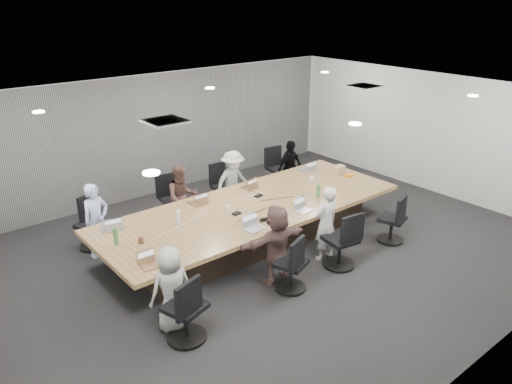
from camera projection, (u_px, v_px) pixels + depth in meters
floor at (270, 250)px, 9.33m from camera, size 10.00×8.00×0.00m
ceiling at (271, 101)px, 8.28m from camera, size 10.00×8.00×0.00m
wall_back at (159, 134)px, 11.67m from camera, size 10.00×0.00×2.80m
wall_front at (490, 272)px, 5.94m from camera, size 10.00×0.00×2.80m
wall_right at (431, 133)px, 11.74m from camera, size 0.00×8.00×2.80m
curtain at (160, 134)px, 11.61m from camera, size 9.80×0.04×2.80m
conference_table at (253, 222)px, 9.53m from camera, size 6.00×2.20×0.74m
chair_0 at (91, 229)px, 9.28m from camera, size 0.67×0.67×0.78m
chair_1 at (174, 204)px, 10.32m from camera, size 0.63×0.63×0.83m
chair_2 at (224, 191)px, 11.08m from camera, size 0.53×0.53×0.76m
chair_3 at (279, 172)px, 12.04m from camera, size 0.66×0.66×0.86m
chair_4 at (185, 312)px, 6.79m from camera, size 0.73×0.73×0.87m
chair_5 at (291, 268)px, 7.97m from camera, size 0.69×0.69×0.79m
chair_6 at (340, 244)px, 8.64m from camera, size 0.67×0.67×0.87m
chair_7 at (392, 223)px, 9.52m from camera, size 0.66×0.66×0.79m
person_0 at (96, 220)px, 8.92m from camera, size 0.56×0.42×1.38m
laptop_0 at (109, 228)px, 8.50m from camera, size 0.33×0.26×0.02m
person_1 at (182, 197)px, 9.97m from camera, size 0.76×0.65×1.34m
laptop_1 at (197, 202)px, 9.55m from camera, size 0.32×0.22×0.02m
person_2 at (233, 182)px, 10.72m from camera, size 0.90×0.53×1.38m
laptop_2 at (249, 187)px, 10.30m from camera, size 0.35×0.27×0.02m
person_3 at (290, 167)px, 11.71m from camera, size 0.80×0.41×1.30m
laptop_3 at (306, 170)px, 11.28m from camera, size 0.34×0.24×0.02m
person_4 at (171, 289)px, 6.97m from camera, size 0.64×0.44×1.27m
laptop_4 at (152, 266)px, 7.32m from camera, size 0.30×0.21×0.02m
person_5 at (277, 244)px, 8.12m from camera, size 1.28×0.49×1.35m
laptop_5 at (255, 229)px, 8.48m from camera, size 0.37×0.27×0.02m
person_6 at (326, 223)px, 8.79m from camera, size 0.52×0.35×1.39m
laptop_6 at (304, 211)px, 9.17m from camera, size 0.35×0.27×0.02m
bottle_green_left at (116, 236)px, 7.93m from camera, size 0.09×0.09×0.28m
bottle_green_right at (318, 191)px, 9.75m from camera, size 0.08×0.08×0.26m
bottle_clear at (178, 217)px, 8.65m from camera, size 0.09×0.09×0.24m
cup_white_far at (228, 208)px, 9.19m from camera, size 0.09×0.09×0.09m
cup_white_near at (312, 179)px, 10.60m from camera, size 0.09×0.09×0.10m
mug_brown at (141, 240)px, 7.99m from camera, size 0.10×0.10×0.11m
mic_left at (236, 213)px, 9.05m from camera, size 0.17×0.12×0.03m
mic_right at (258, 196)px, 9.83m from camera, size 0.17×0.13×0.03m
stapler at (265, 219)px, 8.77m from camera, size 0.18×0.09×0.07m
canvas_bag at (338, 169)px, 11.10m from camera, size 0.29×0.18×0.15m
snack_packet at (349, 175)px, 10.90m from camera, size 0.21×0.18×0.04m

